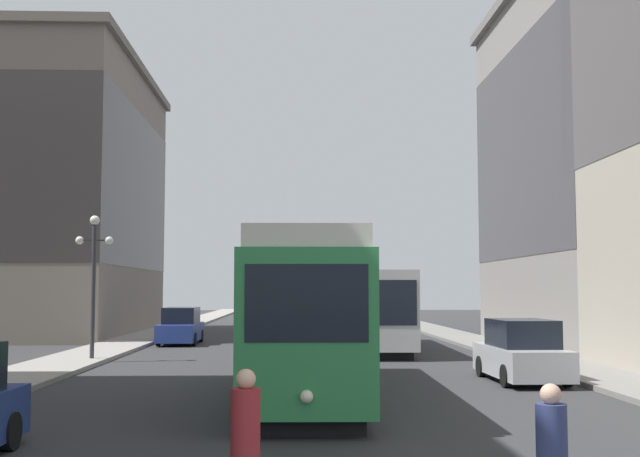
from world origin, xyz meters
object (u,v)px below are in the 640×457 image
Objects in this scene: streetcar at (307,312)px; pedestrian_crossing_near at (245,441)px; parked_car_right_far at (521,353)px; parked_car_left_mid at (181,327)px; transit_bus at (374,306)px; lamp_post_left_far at (94,264)px.

pedestrian_crossing_near is at bearing -94.22° from streetcar.
parked_car_right_far is (6.33, 2.63, -1.26)m from streetcar.
parked_car_left_mid is 2.92× the size of pedestrian_crossing_near.
streetcar is at bearing -73.16° from parked_car_left_mid.
parked_car_right_far is (12.28, -16.69, -0.00)m from parked_car_left_mid.
lamp_post_left_far is at bearing -149.68° from transit_bus.
parked_car_right_far is at bearing -163.04° from pedestrian_crossing_near.
pedestrian_crossing_near is (4.98, -29.57, -0.06)m from parked_car_left_mid.
pedestrian_crossing_near is at bearing -70.73° from lamp_post_left_far.
streetcar is 2.61× the size of parked_car_left_mid.
lamp_post_left_far is at bearing -101.14° from parked_car_left_mid.
streetcar is 10.38m from pedestrian_crossing_near.
transit_bus is 2.64× the size of parked_car_left_mid.
parked_car_left_mid is at bearing 79.14° from lamp_post_left_far.
lamp_post_left_far reaches higher than parked_car_right_far.
transit_bus is 12.85m from lamp_post_left_far.
parked_car_left_mid is at bearing -123.92° from pedestrian_crossing_near.
streetcar is 12.36m from lamp_post_left_far.
pedestrian_crossing_near is at bearing 59.83° from parked_car_right_far.
parked_car_right_far is at bearing -25.59° from lamp_post_left_far.
parked_car_left_mid is 1.10× the size of parked_car_right_far.
parked_car_left_mid is (-5.95, 19.33, -1.26)m from streetcar.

